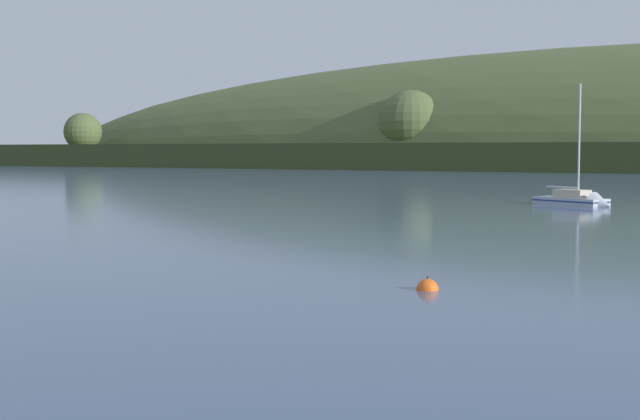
% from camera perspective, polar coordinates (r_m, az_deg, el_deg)
% --- Properties ---
extents(far_shoreline_hill, '(449.35, 120.72, 57.30)m').
position_cam_1_polar(far_shoreline_hill, '(217.83, 19.56, 2.68)').
color(far_shoreline_hill, '#35401E').
rests_on(far_shoreline_hill, ground).
extents(sailboat_near_mooring, '(6.77, 4.27, 9.97)m').
position_cam_1_polar(sailboat_near_mooring, '(68.70, 16.48, 0.49)').
color(sailboat_near_mooring, '#ADB2BC').
rests_on(sailboat_near_mooring, ground).
extents(mooring_buoy_foreground, '(0.67, 0.67, 0.75)m').
position_cam_1_polar(mooring_buoy_foreground, '(26.41, 7.00, -5.17)').
color(mooring_buoy_foreground, '#EA5B19').
rests_on(mooring_buoy_foreground, ground).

